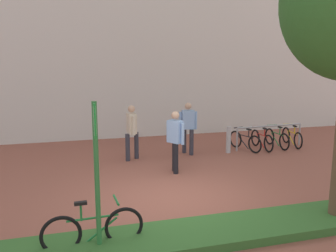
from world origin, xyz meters
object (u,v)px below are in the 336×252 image
(bollard_steel, at_px, (229,140))
(person_shirt_white, at_px, (132,129))
(bike_at_sign, at_px, (94,229))
(bike_rack_cluster, at_px, (269,138))
(person_casual_tan, at_px, (188,125))
(person_shirt_blue, at_px, (175,138))
(parking_sign_post, at_px, (96,157))

(bollard_steel, xyz_separation_m, person_shirt_white, (-3.27, 0.03, 0.53))
(bike_at_sign, height_order, person_shirt_white, person_shirt_white)
(bike_at_sign, relative_size, bike_rack_cluster, 0.63)
(person_casual_tan, bearing_deg, person_shirt_blue, -118.58)
(parking_sign_post, height_order, person_shirt_white, parking_sign_post)
(bollard_steel, distance_m, person_shirt_white, 3.32)
(person_shirt_white, bearing_deg, bike_at_sign, -106.51)
(parking_sign_post, relative_size, person_shirt_blue, 1.44)
(bike_rack_cluster, bearing_deg, person_casual_tan, 179.71)
(person_shirt_blue, bearing_deg, bike_rack_cluster, 23.74)
(parking_sign_post, distance_m, bike_at_sign, 1.28)
(bike_rack_cluster, bearing_deg, bollard_steel, -172.87)
(bike_rack_cluster, height_order, bollard_steel, bollard_steel)
(person_casual_tan, xyz_separation_m, person_shirt_blue, (-0.97, -1.78, 0.00))
(bike_at_sign, distance_m, person_casual_tan, 6.38)
(bike_rack_cluster, xyz_separation_m, bollard_steel, (-1.67, -0.21, 0.10))
(bike_rack_cluster, distance_m, person_casual_tan, 3.11)
(bike_at_sign, height_order, bollard_steel, bollard_steel)
(parking_sign_post, height_order, bike_at_sign, parking_sign_post)
(bike_rack_cluster, distance_m, bollard_steel, 1.69)
(bike_rack_cluster, relative_size, bollard_steel, 2.95)
(parking_sign_post, relative_size, bollard_steel, 2.75)
(bollard_steel, bearing_deg, person_shirt_blue, -146.39)
(person_shirt_blue, bearing_deg, parking_sign_post, -122.78)
(person_shirt_white, height_order, person_shirt_blue, same)
(bollard_steel, height_order, person_shirt_blue, person_shirt_blue)
(bike_at_sign, bearing_deg, person_shirt_blue, 55.35)
(parking_sign_post, relative_size, bike_rack_cluster, 0.93)
(bike_at_sign, distance_m, bike_rack_cluster, 8.38)
(bike_at_sign, distance_m, bollard_steel, 7.01)
(parking_sign_post, xyz_separation_m, bike_rack_cluster, (6.39, 5.46, -1.27))
(parking_sign_post, distance_m, person_shirt_blue, 4.44)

